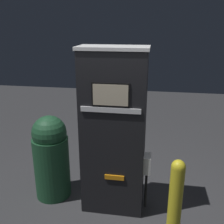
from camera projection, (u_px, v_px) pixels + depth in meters
ground_plane at (111, 215)px, 3.58m from camera, size 14.00×14.00×0.00m
gas_pump at (113, 134)px, 3.41m from camera, size 0.93×0.44×2.23m
safety_bollard at (175, 200)px, 2.99m from camera, size 0.16×0.16×1.08m
trash_bin at (51, 156)px, 3.82m from camera, size 0.52×0.52×1.26m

